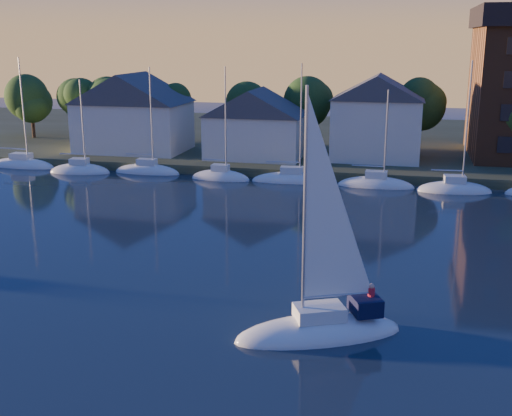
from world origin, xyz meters
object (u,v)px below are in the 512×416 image
(clubhouse_centre, at_px, (256,122))
(hero_sailboat, at_px, (322,325))
(clubhouse_west, at_px, (133,111))
(clubhouse_east, at_px, (377,116))

(clubhouse_centre, bearing_deg, hero_sailboat, -72.60)
(clubhouse_west, relative_size, clubhouse_east, 1.30)
(clubhouse_centre, relative_size, hero_sailboat, 0.84)
(clubhouse_west, xyz_separation_m, clubhouse_centre, (16.00, -1.00, -0.80))
(clubhouse_centre, distance_m, clubhouse_east, 14.17)
(clubhouse_west, distance_m, hero_sailboat, 53.91)
(clubhouse_west, height_order, clubhouse_east, clubhouse_east)
(clubhouse_centre, relative_size, clubhouse_east, 1.10)
(clubhouse_centre, xyz_separation_m, clubhouse_east, (14.00, 2.00, 0.87))
(clubhouse_centre, xyz_separation_m, hero_sailboat, (13.69, -43.68, -4.55))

